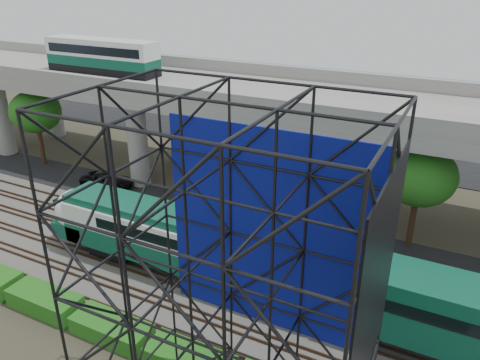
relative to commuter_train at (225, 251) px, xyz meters
The scene contains 13 objects.
ground 5.80m from the commuter_train, 156.60° to the right, with size 140.00×140.00×0.00m, color #474233.
ballast_bed 5.39m from the commuter_train, behind, with size 90.00×12.00×0.20m, color slate.
service_road 10.08m from the commuter_train, 118.53° to the left, with size 90.00×5.00×0.08m, color black.
parking_lot 32.46m from the commuter_train, 98.22° to the left, with size 90.00×18.00×0.08m, color black.
harbor_water 54.27m from the commuter_train, 94.89° to the left, with size 140.00×40.00×0.03m, color slate.
rail_tracks 5.30m from the commuter_train, behind, with size 90.00×9.52×0.16m.
commuter_train is the anchor object (origin of this frame).
overpass 16.07m from the commuter_train, 112.54° to the left, with size 80.00×12.00×12.40m.
scaffold_tower 12.35m from the commuter_train, 60.55° to the right, with size 9.36×6.36×15.00m.
hedge_strip 7.63m from the commuter_train, 119.85° to the right, with size 34.60×1.80×1.20m.
trees 17.15m from the commuter_train, 123.25° to the left, with size 40.94×16.94×7.69m.
suv 19.09m from the commuter_train, 153.33° to the left, with size 2.24×4.86×1.35m, color black.
parked_cars 31.79m from the commuter_train, 96.10° to the left, with size 34.87×9.58×1.30m.
Camera 1 is at (16.16, -18.88, 18.26)m, focal length 35.00 mm.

